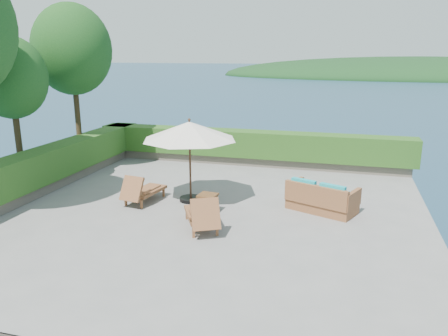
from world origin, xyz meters
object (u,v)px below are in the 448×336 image
(lounge_right, at_px, (202,214))
(side_table, at_px, (208,198))
(wicker_loveseat, at_px, (321,199))
(patio_umbrella, at_px, (189,132))
(lounge_left, at_px, (142,190))

(lounge_right, distance_m, side_table, 1.23)
(lounge_right, relative_size, wicker_loveseat, 0.86)
(lounge_right, relative_size, side_table, 3.30)
(patio_umbrella, relative_size, wicker_loveseat, 1.39)
(patio_umbrella, bearing_deg, wicker_loveseat, 1.86)
(patio_umbrella, height_order, side_table, patio_umbrella)
(lounge_right, bearing_deg, side_table, 73.26)
(patio_umbrella, distance_m, wicker_loveseat, 4.20)
(lounge_left, distance_m, wicker_loveseat, 5.18)
(lounge_left, height_order, side_table, lounge_left)
(patio_umbrella, xyz_separation_m, side_table, (0.79, -0.79, -1.68))
(side_table, height_order, wicker_loveseat, wicker_loveseat)
(side_table, xyz_separation_m, wicker_loveseat, (3.02, 0.92, -0.07))
(side_table, bearing_deg, lounge_left, 173.10)
(lounge_right, xyz_separation_m, side_table, (-0.23, 1.20, 0.03))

